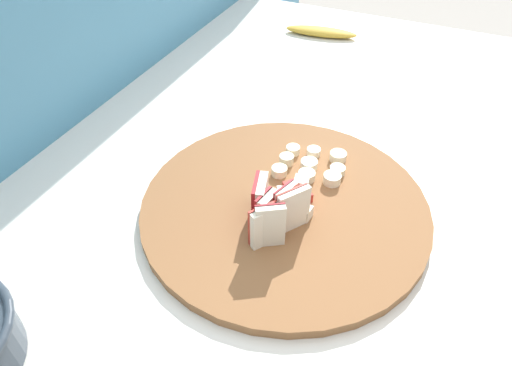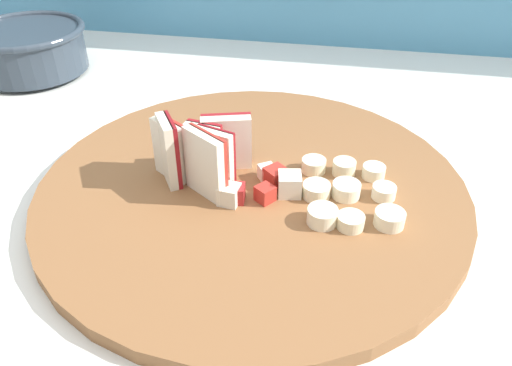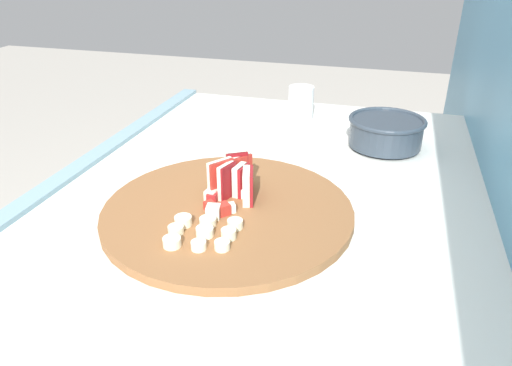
{
  "view_description": "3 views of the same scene",
  "coord_description": "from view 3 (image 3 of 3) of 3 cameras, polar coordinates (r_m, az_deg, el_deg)",
  "views": [
    {
      "loc": [
        -0.53,
        -0.2,
        1.38
      ],
      "look_at": [
        -0.08,
        0.01,
        0.94
      ],
      "focal_mm": 32.81,
      "sensor_mm": 36.0,
      "label": 1
    },
    {
      "loc": [
        0.01,
        -0.43,
        1.2
      ],
      "look_at": [
        -0.06,
        -0.04,
        0.91
      ],
      "focal_mm": 35.43,
      "sensor_mm": 36.0,
      "label": 2
    },
    {
      "loc": [
        0.59,
        0.21,
        1.31
      ],
      "look_at": [
        -0.1,
        0.01,
        0.94
      ],
      "focal_mm": 33.53,
      "sensor_mm": 36.0,
      "label": 3
    }
  ],
  "objects": [
    {
      "name": "cutting_board",
      "position": [
        0.81,
        -3.37,
        -3.35
      ],
      "size": [
        0.42,
        0.42,
        0.02
      ],
      "primitive_type": "cylinder",
      "color": "brown",
      "rests_on": "tiled_countertop"
    },
    {
      "name": "apple_wedge_fan",
      "position": [
        0.83,
        -2.37,
        0.63
      ],
      "size": [
        0.1,
        0.08,
        0.07
      ],
      "color": "maroon",
      "rests_on": "cutting_board"
    },
    {
      "name": "apple_dice_pile",
      "position": [
        0.79,
        -4.36,
        -2.46
      ],
      "size": [
        0.1,
        0.07,
        0.02
      ],
      "color": "white",
      "rests_on": "cutting_board"
    },
    {
      "name": "banana_slice_rows",
      "position": [
        0.73,
        -6.52,
        -5.76
      ],
      "size": [
        0.1,
        0.11,
        0.02
      ],
      "color": "#F4EAC6",
      "rests_on": "cutting_board"
    },
    {
      "name": "ceramic_bowl",
      "position": [
        1.1,
        15.25,
        6.0
      ],
      "size": [
        0.17,
        0.17,
        0.07
      ],
      "color": "#2D3842",
      "rests_on": "tiled_countertop"
    },
    {
      "name": "small_jar",
      "position": [
        1.25,
        5.37,
        9.51
      ],
      "size": [
        0.06,
        0.06,
        0.08
      ],
      "primitive_type": "cylinder",
      "color": "white",
      "rests_on": "tiled_countertop"
    }
  ]
}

